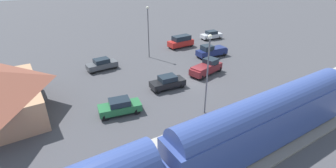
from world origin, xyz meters
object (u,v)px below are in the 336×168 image
object	(u,v)px
suv_red	(181,41)
light_pole_lot_center	(148,27)
sedan_green	(120,106)
sedan_black	(168,82)
pickup_navy	(211,51)
pedestrian_on_platform	(196,124)
light_pole_near_platform	(208,67)
sedan_charcoal	(102,64)
passenger_train	(163,165)
pickup_maroon	(207,67)
sedan_silver	(211,35)

from	to	relation	value
suv_red	light_pole_lot_center	distance (m)	8.92
sedan_green	sedan_black	world-z (taller)	same
pickup_navy	light_pole_lot_center	world-z (taller)	light_pole_lot_center
pedestrian_on_platform	pickup_navy	xyz separation A→B (m)	(15.70, -15.51, -0.25)
pickup_navy	pedestrian_on_platform	bearing A→B (deg)	135.34
light_pole_near_platform	light_pole_lot_center	world-z (taller)	light_pole_near_platform
light_pole_lot_center	sedan_charcoal	bearing A→B (deg)	96.21
sedan_green	sedan_charcoal	world-z (taller)	same
pedestrian_on_platform	light_pole_near_platform	size ratio (longest dim) A/B	0.20
passenger_train	suv_red	xyz separation A→B (m)	(27.00, -20.32, -1.71)
pedestrian_on_platform	pickup_maroon	bearing A→B (deg)	-43.83
pickup_maroon	suv_red	xyz separation A→B (m)	(12.27, -4.05, 0.12)
pedestrian_on_platform	pickup_maroon	xyz separation A→B (m)	(10.49, -10.07, -0.25)
pedestrian_on_platform	light_pole_lot_center	distance (m)	22.41
sedan_green	sedan_silver	distance (m)	31.94
passenger_train	sedan_silver	world-z (taller)	passenger_train
sedan_charcoal	sedan_black	world-z (taller)	same
suv_red	light_pole_near_platform	bearing A→B (deg)	151.55
sedan_silver	light_pole_lot_center	size ratio (longest dim) A/B	0.55
pedestrian_on_platform	sedan_green	distance (m)	8.68
suv_red	light_pole_near_platform	distance (m)	23.37
pickup_maroon	light_pole_lot_center	bearing A→B (deg)	19.17
sedan_green	pickup_maroon	xyz separation A→B (m)	(3.17, -14.72, 0.15)
sedan_charcoal	suv_red	bearing A→B (deg)	-81.01
sedan_charcoal	light_pole_lot_center	distance (m)	9.69
sedan_black	sedan_charcoal	bearing A→B (deg)	25.82
pickup_navy	suv_red	world-z (taller)	suv_red
light_pole_near_platform	pickup_navy	bearing A→B (deg)	-43.19
pickup_maroon	suv_red	world-z (taller)	suv_red
light_pole_near_platform	suv_red	bearing A→B (deg)	-28.45
pedestrian_on_platform	pickup_maroon	size ratio (longest dim) A/B	0.30
sedan_silver	suv_red	distance (m)	8.62
pedestrian_on_platform	suv_red	world-z (taller)	suv_red
pedestrian_on_platform	pickup_navy	size ratio (longest dim) A/B	0.31
light_pole_lot_center	pedestrian_on_platform	bearing A→B (deg)	163.19
pedestrian_on_platform	sedan_silver	size ratio (longest dim) A/B	0.37
sedan_silver	light_pole_near_platform	xyz separation A→B (m)	(-21.32, 19.49, 4.52)
pickup_navy	sedan_black	distance (m)	14.00
light_pole_near_platform	pedestrian_on_platform	bearing A→B (deg)	128.86
sedan_charcoal	pickup_maroon	bearing A→B (deg)	-128.28
sedan_charcoal	sedan_silver	world-z (taller)	same
sedan_green	suv_red	world-z (taller)	suv_red
pickup_navy	light_pole_lot_center	size ratio (longest dim) A/B	0.65
passenger_train	sedan_charcoal	distance (m)	24.82
pickup_navy	sedan_black	xyz separation A→B (m)	(-6.05, 12.62, -0.15)
pedestrian_on_platform	sedan_charcoal	xyz separation A→B (m)	(20.18, 2.21, -0.40)
pickup_navy	light_pole_near_platform	world-z (taller)	light_pole_near_platform
pickup_maroon	suv_red	bearing A→B (deg)	-18.27
sedan_green	light_pole_lot_center	distance (m)	18.19
pickup_maroon	light_pole_lot_center	xyz separation A→B (m)	(10.62, 3.69, 4.24)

